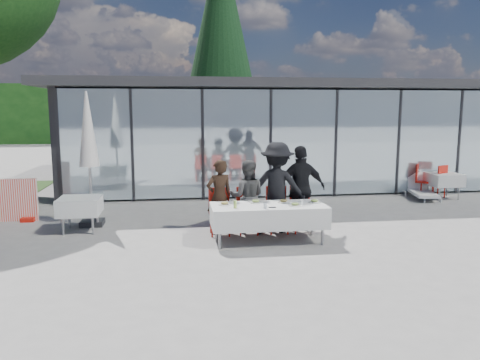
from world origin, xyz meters
name	(u,v)px	position (x,y,z in m)	size (l,w,h in m)	color
ground	(260,238)	(0.00, 0.00, 0.00)	(90.00, 90.00, 0.00)	gray
pavilion	(274,121)	(2.00, 8.16, 2.15)	(14.80, 8.80, 3.44)	gray
treeline	(171,114)	(-2.00, 28.00, 2.20)	(62.50, 2.00, 4.40)	#113310
dining_table	(268,215)	(0.12, -0.30, 0.54)	(2.26, 0.96, 0.75)	silver
diner_a	(219,197)	(-0.78, 0.47, 0.79)	(0.57, 0.57, 1.57)	black
diner_chair_a	(219,209)	(-0.78, 0.45, 0.54)	(0.44, 0.44, 0.97)	#B9170C
diner_b	(247,197)	(-0.19, 0.47, 0.78)	(0.76, 0.76, 1.55)	#4D4D4D
diner_chair_b	(247,208)	(-0.19, 0.45, 0.54)	(0.44, 0.44, 0.97)	#B9170C
diner_c	(277,187)	(0.46, 0.47, 0.96)	(1.24, 1.24, 1.92)	black
diner_chair_c	(277,207)	(0.46, 0.45, 0.54)	(0.44, 0.44, 0.97)	#B9170C
diner_d	(301,189)	(0.98, 0.47, 0.92)	(1.08, 1.08, 1.85)	black
diner_chair_d	(301,206)	(0.98, 0.45, 0.54)	(0.44, 0.44, 0.97)	#B9170C
plate_a	(225,204)	(-0.74, -0.20, 0.78)	(0.25, 0.25, 0.07)	silver
plate_b	(256,202)	(-0.10, -0.07, 0.78)	(0.25, 0.25, 0.07)	silver
plate_c	(284,201)	(0.47, -0.11, 0.78)	(0.25, 0.25, 0.07)	silver
plate_d	(314,201)	(1.08, -0.19, 0.78)	(0.25, 0.25, 0.07)	silver
plate_extra	(295,205)	(0.61, -0.47, 0.78)	(0.25, 0.25, 0.07)	silver
juice_bottle	(235,204)	(-0.57, -0.51, 0.82)	(0.06, 0.06, 0.15)	#A5C652
drinking_glasses	(284,204)	(0.37, -0.52, 0.80)	(0.83, 0.27, 0.10)	silver
folded_eyeglasses	(272,207)	(0.14, -0.57, 0.76)	(0.14, 0.03, 0.01)	black
spare_table_left	(80,206)	(-3.73, 1.05, 0.55)	(0.86, 0.86, 0.74)	silver
spare_table_right	(444,180)	(6.12, 3.47, 0.55)	(0.86, 0.86, 0.74)	silver
spare_chair_a	(421,179)	(5.62, 3.87, 0.54)	(0.61, 0.61, 0.97)	#B9170C
spare_chair_b	(439,180)	(6.04, 3.59, 0.54)	(0.59, 0.59, 0.97)	#B9170C
market_umbrella	(88,138)	(-3.58, 1.54, 1.98)	(0.50, 0.50, 3.00)	black
lounger	(421,190)	(5.48, 3.56, 0.26)	(0.88, 1.43, 0.72)	white
conifer_tree	(221,34)	(0.50, 13.00, 5.99)	(4.00, 4.00, 10.50)	#382316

